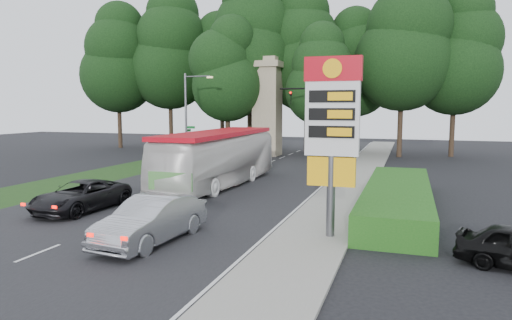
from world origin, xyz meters
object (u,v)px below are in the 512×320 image
(gas_station_pylon, at_px, (332,122))
(monument, at_px, (267,106))
(suv_charcoal, at_px, (81,196))
(traffic_signal_mast, at_px, (333,111))
(streetlight_signs, at_px, (188,113))
(sedan_silver, at_px, (152,220))
(transit_bus, at_px, (218,159))

(gas_station_pylon, distance_m, monument, 30.17)
(gas_station_pylon, bearing_deg, suv_charcoal, 175.90)
(traffic_signal_mast, xyz_separation_m, monument, (-7.68, 6.00, 0.43))
(streetlight_signs, xyz_separation_m, sedan_silver, (9.98, -22.59, -3.59))
(transit_bus, bearing_deg, monument, 100.02)
(sedan_silver, bearing_deg, transit_bus, 106.42)
(transit_bus, bearing_deg, streetlight_signs, 127.58)
(traffic_signal_mast, xyz_separation_m, streetlight_signs, (-12.67, -1.99, -0.23))
(suv_charcoal, bearing_deg, gas_station_pylon, -0.23)
(monument, xyz_separation_m, sedan_silver, (4.99, -30.58, -4.25))
(gas_station_pylon, distance_m, traffic_signal_mast, 22.29)
(sedan_silver, bearing_deg, traffic_signal_mast, 88.42)
(gas_station_pylon, bearing_deg, streetlight_signs, 128.96)
(traffic_signal_mast, bearing_deg, gas_station_pylon, -80.91)
(gas_station_pylon, height_order, monument, monument)
(monument, height_order, transit_bus, monument)
(monument, distance_m, suv_charcoal, 27.50)
(sedan_silver, bearing_deg, gas_station_pylon, 27.22)
(streetlight_signs, xyz_separation_m, transit_bus, (7.49, -10.61, -2.70))
(monument, xyz_separation_m, transit_bus, (2.50, -18.60, -3.36))
(gas_station_pylon, distance_m, sedan_silver, 7.62)
(streetlight_signs, relative_size, suv_charcoal, 1.53)
(gas_station_pylon, distance_m, streetlight_signs, 25.74)
(gas_station_pylon, bearing_deg, sedan_silver, -157.44)
(transit_bus, relative_size, suv_charcoal, 2.39)
(monument, bearing_deg, gas_station_pylon, -68.20)
(gas_station_pylon, height_order, streetlight_signs, streetlight_signs)
(streetlight_signs, relative_size, transit_bus, 0.64)
(traffic_signal_mast, height_order, sedan_silver, traffic_signal_mast)
(traffic_signal_mast, bearing_deg, monument, 142.00)
(streetlight_signs, height_order, monument, monument)
(sedan_silver, bearing_deg, monument, 103.94)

